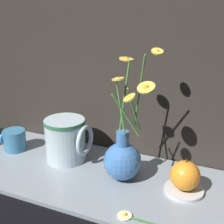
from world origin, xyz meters
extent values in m
plane|color=black|center=(0.00, 0.00, 0.00)|extent=(6.00, 6.00, 0.00)
cube|color=gray|center=(0.00, 0.00, 0.01)|extent=(0.89, 0.36, 0.01)
sphere|color=#3F72B7|center=(0.04, 0.02, 0.07)|extent=(0.11, 0.11, 0.11)
cylinder|color=#3F72B7|center=(0.04, 0.02, 0.13)|extent=(0.04, 0.04, 0.05)
cylinder|color=#4C8E3D|center=(0.07, 0.04, 0.27)|extent=(0.05, 0.08, 0.22)
cylinder|color=#EAC64C|center=(0.11, 0.06, 0.38)|extent=(0.04, 0.04, 0.02)
sphere|color=gold|center=(0.11, 0.06, 0.38)|extent=(0.01, 0.01, 0.01)
cylinder|color=#4C8E3D|center=(0.07, 0.01, 0.23)|extent=(0.02, 0.07, 0.14)
cylinder|color=#EAC64C|center=(0.10, 0.00, 0.30)|extent=(0.05, 0.05, 0.02)
sphere|color=gold|center=(0.10, 0.00, 0.30)|extent=(0.02, 0.02, 0.02)
cylinder|color=#4C8E3D|center=(0.04, 0.00, 0.24)|extent=(0.03, 0.01, 0.16)
cylinder|color=#EAC64C|center=(0.03, -0.01, 0.32)|extent=(0.04, 0.04, 0.01)
sphere|color=gold|center=(0.03, -0.01, 0.32)|extent=(0.01, 0.01, 0.01)
cylinder|color=#4C8E3D|center=(0.06, -0.02, 0.22)|extent=(0.07, 0.05, 0.13)
cylinder|color=#EAC64C|center=(0.08, -0.05, 0.28)|extent=(0.04, 0.04, 0.02)
sphere|color=gold|center=(0.08, -0.05, 0.28)|extent=(0.01, 0.01, 0.01)
cylinder|color=#4C8E3D|center=(0.04, 0.03, 0.26)|extent=(0.03, 0.01, 0.20)
cylinder|color=#EAC64C|center=(0.04, 0.04, 0.36)|extent=(0.04, 0.04, 0.01)
sphere|color=gold|center=(0.04, 0.04, 0.36)|extent=(0.01, 0.01, 0.01)
cylinder|color=teal|center=(-0.37, 0.04, 0.05)|extent=(0.08, 0.08, 0.07)
torus|color=teal|center=(-0.42, 0.04, 0.05)|extent=(0.01, 0.05, 0.05)
cylinder|color=silver|center=(-0.17, 0.05, 0.08)|extent=(0.13, 0.13, 0.14)
cylinder|color=#33724C|center=(-0.17, 0.05, 0.15)|extent=(0.13, 0.13, 0.01)
torus|color=silver|center=(-0.10, 0.05, 0.09)|extent=(0.01, 0.10, 0.10)
cone|color=silver|center=(-0.23, 0.05, 0.14)|extent=(0.05, 0.04, 0.04)
cylinder|color=silver|center=(0.22, 0.02, 0.02)|extent=(0.11, 0.11, 0.01)
sphere|color=orange|center=(0.22, 0.02, 0.06)|extent=(0.08, 0.08, 0.08)
cylinder|color=#4C3819|center=(0.22, 0.02, 0.11)|extent=(0.00, 0.00, 0.01)
cylinder|color=#336B2D|center=(0.16, -0.14, 0.01)|extent=(0.10, 0.01, 0.01)
cylinder|color=beige|center=(0.11, -0.14, 0.01)|extent=(0.04, 0.04, 0.00)
sphere|color=yellow|center=(0.11, -0.14, 0.02)|extent=(0.01, 0.01, 0.01)
camera|label=1|loc=(0.33, -0.73, 0.51)|focal=50.00mm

